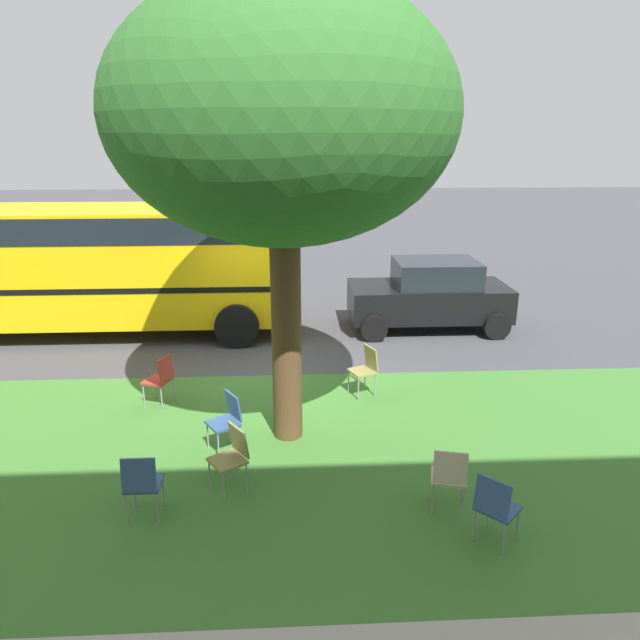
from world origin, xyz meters
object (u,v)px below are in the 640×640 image
school_bus (63,258)px  parked_car (430,294)px  chair_2 (161,377)px  chair_4 (366,367)px  chair_5 (227,417)px  chair_1 (232,454)px  chair_3 (496,505)px  street_tree (282,117)px  chair_6 (449,475)px  chair_0 (142,481)px

school_bus → parked_car: bearing=178.6°
chair_2 → chair_4: same height
chair_4 → chair_5: 2.89m
chair_2 → parked_car: size_ratio=0.24×
chair_1 → chair_3: 3.27m
chair_4 → school_bus: bearing=-30.3°
parked_car → chair_4: bearing=61.1°
street_tree → chair_2: 4.81m
chair_6 → school_bus: school_bus is taller
street_tree → parked_car: size_ratio=1.73×
chair_3 → parked_car: bearing=-97.8°
chair_6 → school_bus: 10.18m
street_tree → school_bus: street_tree is taller
chair_4 → street_tree: bearing=45.8°
chair_3 → school_bus: size_ratio=0.08×
parked_car → school_bus: (8.47, -0.20, 0.92)m
chair_0 → parked_car: size_ratio=0.24×
chair_5 → parked_car: parked_car is taller
chair_3 → chair_6: bearing=-59.9°
street_tree → chair_0: street_tree is taller
chair_3 → parked_car: parked_car is taller
chair_3 → chair_5: 3.90m
chair_1 → chair_5: (0.16, -1.01, 0.00)m
chair_2 → parked_car: bearing=-145.1°
chair_0 → chair_6: 3.68m
chair_0 → school_bus: 8.03m
chair_1 → school_bus: 8.03m
chair_0 → chair_3: (-4.04, 0.66, 0.00)m
street_tree → chair_6: bearing=134.0°
street_tree → chair_5: bearing=23.7°
chair_0 → chair_2: (0.43, -3.13, 0.00)m
street_tree → chair_4: (-1.38, -1.42, -4.14)m
chair_1 → chair_3: same height
chair_2 → chair_4: size_ratio=1.00×
chair_2 → chair_3: (-4.47, 3.80, 0.00)m
chair_4 → chair_6: 3.49m
street_tree → chair_2: (2.16, -1.16, -4.14)m
chair_2 → chair_1: bearing=119.4°
chair_4 → chair_0: bearing=47.5°
chair_1 → chair_4: size_ratio=1.00×
chair_1 → chair_5: bearing=-80.8°
street_tree → chair_1: (0.72, 1.40, -4.14)m
chair_1 → chair_6: same height
chair_5 → chair_1: bearing=99.2°
chair_1 → school_bus: school_bus is taller
chair_6 → chair_0: bearing=-0.8°
chair_6 → parked_car: bearing=-101.3°
chair_0 → school_bus: (3.38, -7.18, 1.24)m
chair_3 → chair_6: same height
street_tree → chair_1: size_ratio=7.26×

